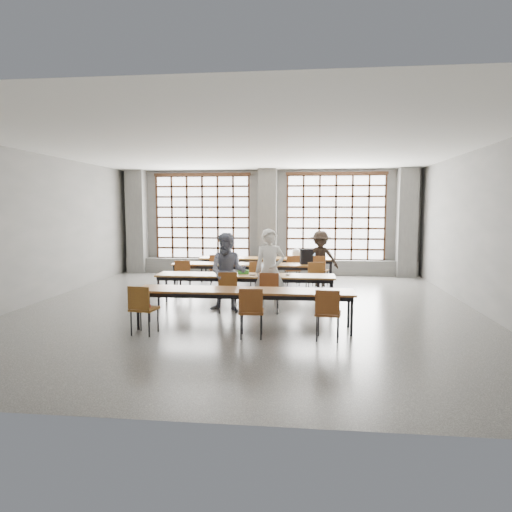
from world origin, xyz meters
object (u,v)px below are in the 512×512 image
(student_male, at_px, (270,271))
(student_female, at_px, (228,272))
(chair_back_left, at_px, (217,266))
(chair_back_mid, at_px, (293,267))
(chair_front_left, at_px, (228,288))
(laptop_back, at_px, (311,256))
(chair_near_mid, at_px, (251,308))
(backpack, at_px, (306,257))
(red_pouch, at_px, (144,306))
(desk_row_d, at_px, (244,293))
(chair_mid_centre, at_px, (258,274))
(chair_near_left, at_px, (142,305))
(phone, at_px, (252,275))
(laptop_front, at_px, (269,272))
(chair_near_right, at_px, (328,309))
(chair_mid_left, at_px, (183,273))
(chair_back_right, at_px, (320,268))
(chair_front_right, at_px, (269,288))
(mouse, at_px, (287,274))
(plastic_bag, at_px, (296,253))
(desk_row_a, at_px, (266,260))
(green_box, at_px, (243,272))
(desk_row_b, at_px, (247,266))
(student_back, at_px, (320,258))
(desk_row_c, at_px, (245,277))
(chair_mid_right, at_px, (315,275))

(student_male, xyz_separation_m, student_female, (-0.90, 0.00, -0.05))
(chair_back_left, xyz_separation_m, chair_back_mid, (2.21, 0.00, 0.00))
(chair_front_left, relative_size, laptop_back, 2.19)
(chair_back_left, distance_m, chair_near_mid, 5.65)
(backpack, relative_size, red_pouch, 2.00)
(desk_row_d, relative_size, laptop_back, 9.94)
(chair_mid_centre, bearing_deg, chair_near_left, -112.53)
(phone, relative_size, backpack, 0.33)
(laptop_front, xyz_separation_m, backpack, (0.83, 1.97, 0.14))
(chair_back_mid, distance_m, chair_near_right, 5.46)
(chair_mid_left, bearing_deg, chair_mid_centre, 0.03)
(chair_front_left, bearing_deg, chair_near_right, -43.04)
(chair_back_right, relative_size, chair_front_right, 1.00)
(mouse, bearing_deg, student_male, -126.10)
(laptop_front, relative_size, plastic_bag, 1.43)
(chair_back_right, height_order, chair_near_right, same)
(chair_near_right, bearing_deg, chair_back_left, 118.68)
(desk_row_a, xyz_separation_m, chair_near_mid, (0.28, -6.03, -0.13))
(green_box, bearing_deg, chair_front_left, -108.45)
(chair_back_mid, distance_m, chair_near_left, 5.94)
(mouse, bearing_deg, student_female, -158.99)
(desk_row_b, bearing_deg, red_pouch, -105.41)
(chair_front_left, xyz_separation_m, phone, (0.47, 0.53, 0.20))
(student_male, bearing_deg, desk_row_b, 94.74)
(student_back, relative_size, plastic_bag, 5.48)
(desk_row_c, height_order, laptop_front, laptop_front)
(chair_back_mid, distance_m, chair_near_mid, 5.43)
(chair_back_right, bearing_deg, chair_near_right, -90.13)
(student_female, bearing_deg, desk_row_b, 92.22)
(chair_mid_left, bearing_deg, student_back, 24.37)
(desk_row_d, xyz_separation_m, chair_mid_right, (1.34, 3.28, -0.13))
(desk_row_b, height_order, desk_row_c, same)
(chair_back_left, distance_m, plastic_bag, 2.41)
(chair_near_mid, distance_m, green_box, 2.65)
(desk_row_a, height_order, phone, phone)
(chair_near_right, bearing_deg, chair_front_left, 136.96)
(chair_near_mid, xyz_separation_m, student_female, (-0.74, 2.01, 0.31))
(chair_near_right, relative_size, student_female, 0.52)
(chair_back_mid, relative_size, student_back, 0.56)
(chair_back_right, distance_m, chair_mid_right, 1.51)
(chair_mid_left, distance_m, laptop_back, 4.01)
(desk_row_a, distance_m, desk_row_c, 3.52)
(chair_near_left, height_order, red_pouch, chair_near_left)
(laptop_front, bearing_deg, student_back, 67.17)
(desk_row_c, relative_size, chair_back_right, 4.55)
(laptop_back, bearing_deg, student_back, -66.95)
(chair_back_mid, bearing_deg, chair_mid_right, -68.20)
(chair_back_left, bearing_deg, student_female, -74.74)
(student_male, bearing_deg, phone, 122.88)
(backpack, bearing_deg, desk_row_b, 171.05)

